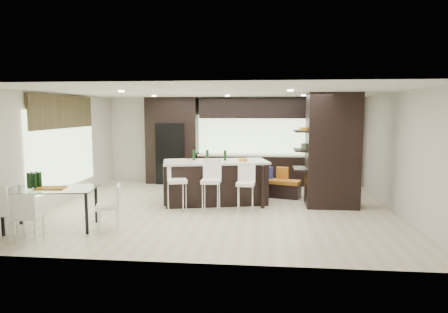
# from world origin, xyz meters

# --- Properties ---
(ground) EXTENTS (8.00, 8.00, 0.00)m
(ground) POSITION_xyz_m (0.00, 0.00, 0.00)
(ground) COLOR beige
(ground) RESTS_ON ground
(back_wall) EXTENTS (8.00, 0.02, 2.70)m
(back_wall) POSITION_xyz_m (0.00, 3.50, 1.35)
(back_wall) COLOR beige
(back_wall) RESTS_ON ground
(left_wall) EXTENTS (0.02, 7.00, 2.70)m
(left_wall) POSITION_xyz_m (-4.00, 0.00, 1.35)
(left_wall) COLOR beige
(left_wall) RESTS_ON ground
(right_wall) EXTENTS (0.02, 7.00, 2.70)m
(right_wall) POSITION_xyz_m (4.00, 0.00, 1.35)
(right_wall) COLOR beige
(right_wall) RESTS_ON ground
(ceiling) EXTENTS (8.00, 7.00, 0.02)m
(ceiling) POSITION_xyz_m (0.00, 0.00, 2.70)
(ceiling) COLOR white
(ceiling) RESTS_ON ground
(window_left) EXTENTS (0.04, 3.20, 1.90)m
(window_left) POSITION_xyz_m (-3.96, 0.20, 1.35)
(window_left) COLOR #B2D199
(window_left) RESTS_ON left_wall
(window_back) EXTENTS (3.40, 0.04, 1.20)m
(window_back) POSITION_xyz_m (0.60, 3.46, 1.55)
(window_back) COLOR #B2D199
(window_back) RESTS_ON back_wall
(stone_accent) EXTENTS (0.08, 3.00, 0.80)m
(stone_accent) POSITION_xyz_m (-3.93, 0.20, 2.25)
(stone_accent) COLOR brown
(stone_accent) RESTS_ON left_wall
(ceiling_spots) EXTENTS (4.00, 3.00, 0.02)m
(ceiling_spots) POSITION_xyz_m (0.00, 0.25, 2.68)
(ceiling_spots) COLOR white
(ceiling_spots) RESTS_ON ceiling
(back_cabinetry) EXTENTS (6.80, 0.68, 2.70)m
(back_cabinetry) POSITION_xyz_m (0.50, 3.17, 1.35)
(back_cabinetry) COLOR black
(back_cabinetry) RESTS_ON ground
(refrigerator) EXTENTS (0.90, 0.68, 1.90)m
(refrigerator) POSITION_xyz_m (-1.90, 3.12, 0.95)
(refrigerator) COLOR black
(refrigerator) RESTS_ON ground
(partition_column) EXTENTS (1.20, 0.80, 2.70)m
(partition_column) POSITION_xyz_m (2.60, 0.40, 1.35)
(partition_column) COLOR black
(partition_column) RESTS_ON ground
(kitchen_island) EXTENTS (2.73, 1.65, 1.06)m
(kitchen_island) POSITION_xyz_m (-0.20, 0.48, 0.53)
(kitchen_island) COLOR black
(kitchen_island) RESTS_ON ground
(stool_left) EXTENTS (0.53, 0.53, 0.95)m
(stool_left) POSITION_xyz_m (-0.98, -0.37, 0.48)
(stool_left) COLOR white
(stool_left) RESTS_ON ground
(stool_mid) EXTENTS (0.43, 0.43, 0.96)m
(stool_mid) POSITION_xyz_m (-0.20, -0.38, 0.48)
(stool_mid) COLOR white
(stool_mid) RESTS_ON ground
(stool_right) EXTENTS (0.42, 0.42, 0.89)m
(stool_right) POSITION_xyz_m (0.59, -0.36, 0.45)
(stool_right) COLOR white
(stool_right) RESTS_ON ground
(bench) EXTENTS (1.28, 0.79, 0.46)m
(bench) POSITION_xyz_m (1.35, 1.35, 0.23)
(bench) COLOR black
(bench) RESTS_ON ground
(floor_vase) EXTENTS (0.55, 0.55, 1.27)m
(floor_vase) POSITION_xyz_m (2.30, 0.34, 0.64)
(floor_vase) COLOR #474E38
(floor_vase) RESTS_ON ground
(dining_table) EXTENTS (1.80, 1.22, 0.80)m
(dining_table) POSITION_xyz_m (-3.07, -2.04, 0.40)
(dining_table) COLOR white
(dining_table) RESTS_ON ground
(chair_near) EXTENTS (0.49, 0.49, 0.81)m
(chair_near) POSITION_xyz_m (-3.07, -2.80, 0.40)
(chair_near) COLOR white
(chair_near) RESTS_ON ground
(chair_end) EXTENTS (0.55, 0.55, 0.81)m
(chair_end) POSITION_xyz_m (-1.95, -2.04, 0.41)
(chair_end) COLOR white
(chair_end) RESTS_ON ground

